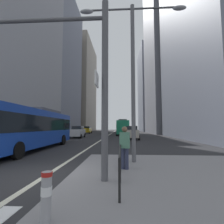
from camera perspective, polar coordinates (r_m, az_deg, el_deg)
ground_plane at (r=26.51m, az=-2.93°, el=-9.01°), size 160.00×160.00×0.00m
median_island at (r=6.17m, az=30.72°, el=-20.95°), size 9.00×10.00×0.15m
lane_centre_line at (r=36.45m, az=-1.21°, el=-7.92°), size 0.20×80.00×0.01m
office_tower_left_mid at (r=53.09m, az=-18.40°, el=15.26°), size 10.06×19.62×40.04m
office_tower_left_far at (r=74.90m, az=-11.49°, el=8.24°), size 12.39×23.86×37.82m
office_tower_right_near at (r=34.21m, az=30.67°, el=26.62°), size 10.65×22.45×38.84m
office_tower_right_mid at (r=56.79m, az=18.84°, el=22.90°), size 12.38×18.51×56.40m
office_tower_right_far at (r=74.52m, az=14.28°, el=7.28°), size 12.41×19.24×35.06m
city_bus_blue_oncoming at (r=14.94m, az=-25.36°, el=-4.56°), size 2.85×12.02×3.40m
city_bus_red_receding at (r=38.03m, az=3.62°, el=-5.03°), size 2.73×11.22×3.40m
car_oncoming_mid at (r=46.14m, az=-8.40°, el=-6.03°), size 2.18×4.61×1.94m
car_receding_near at (r=24.77m, az=6.67°, el=-6.96°), size 2.05×4.45×1.94m
car_receding_far at (r=53.99m, az=2.62°, el=-5.93°), size 2.06×4.42×1.94m
car_oncoming_far at (r=28.76m, az=-11.66°, el=-6.62°), size 2.11×4.40×1.94m
traffic_signal_gantry at (r=6.29m, az=-19.87°, el=16.17°), size 5.55×0.65×6.00m
street_lamp_post at (r=8.94m, az=7.12°, el=17.67°), size 5.50×0.32×8.00m
bollard_left at (r=3.53m, az=-21.51°, el=-24.60°), size 0.20×0.20×0.88m
pedestrian_railing at (r=5.95m, az=2.81°, el=-14.42°), size 0.06×4.02×0.98m
pedestrian_waiting at (r=6.89m, az=4.36°, el=-11.23°), size 0.43×0.33×1.70m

